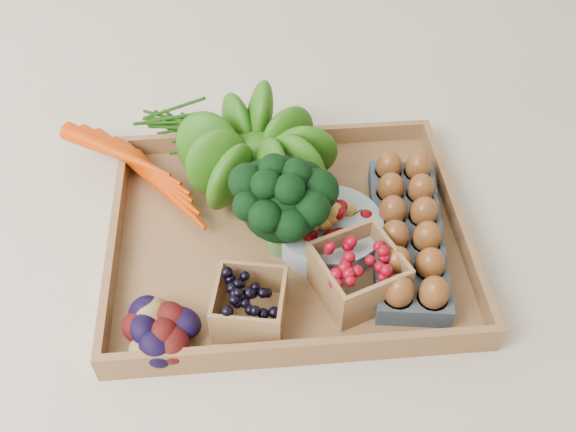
{
  "coord_description": "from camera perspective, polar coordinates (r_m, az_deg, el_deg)",
  "views": [
    {
      "loc": [
        -0.06,
        -0.67,
        0.78
      ],
      "look_at": [
        0.0,
        0.0,
        0.06
      ],
      "focal_mm": 40.0,
      "sensor_mm": 36.0,
      "label": 1
    }
  ],
  "objects": [
    {
      "name": "broccoli",
      "position": [
        0.96,
        -0.55,
        -0.33
      ],
      "size": [
        0.16,
        0.16,
        0.12
      ],
      "primitive_type": null,
      "color": "black",
      "rests_on": "tray"
    },
    {
      "name": "egg_carton",
      "position": [
        1.01,
        10.51,
        -1.85
      ],
      "size": [
        0.15,
        0.32,
        0.04
      ],
      "primitive_type": "cube",
      "rotation": [
        0.0,
        0.0,
        -0.14
      ],
      "color": "#3D464E",
      "rests_on": "tray"
    },
    {
      "name": "ground",
      "position": [
        1.03,
        0.0,
        -2.27
      ],
      "size": [
        4.0,
        4.0,
        0.0
      ],
      "primitive_type": "plane",
      "color": "beige",
      "rests_on": "ground"
    },
    {
      "name": "carrots",
      "position": [
        1.1,
        -12.02,
        3.68
      ],
      "size": [
        0.23,
        0.16,
        0.05
      ],
      "primitive_type": null,
      "color": "#CC3300",
      "rests_on": "tray"
    },
    {
      "name": "punnet_raspberry",
      "position": [
        0.93,
        6.22,
        -5.08
      ],
      "size": [
        0.14,
        0.14,
        0.08
      ],
      "primitive_type": "cube",
      "rotation": [
        0.0,
        0.0,
        0.37
      ],
      "color": "maroon",
      "rests_on": "tray"
    },
    {
      "name": "lettuce",
      "position": [
        1.05,
        -2.84,
        6.18
      ],
      "size": [
        0.16,
        0.16,
        0.16
      ],
      "primitive_type": "sphere",
      "color": "#20530C",
      "rests_on": "tray"
    },
    {
      "name": "punnet_blackberry",
      "position": [
        0.9,
        -3.41,
        -7.8
      ],
      "size": [
        0.11,
        0.11,
        0.07
      ],
      "primitive_type": "cube",
      "rotation": [
        0.0,
        0.0,
        -0.2
      ],
      "color": "black",
      "rests_on": "tray"
    },
    {
      "name": "potatoes",
      "position": [
        0.89,
        -11.54,
        -9.21
      ],
      "size": [
        0.12,
        0.12,
        0.07
      ],
      "primitive_type": null,
      "color": "#380909",
      "rests_on": "tray"
    },
    {
      "name": "tray",
      "position": [
        1.02,
        0.0,
        -2.0
      ],
      "size": [
        0.55,
        0.45,
        0.01
      ],
      "primitive_type": "cube",
      "color": "olive",
      "rests_on": "ground"
    },
    {
      "name": "cherry_bowl",
      "position": [
        1.0,
        3.72,
        -1.39
      ],
      "size": [
        0.16,
        0.16,
        0.04
      ],
      "primitive_type": "cylinder",
      "color": "#8C9EA5",
      "rests_on": "tray"
    }
  ]
}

